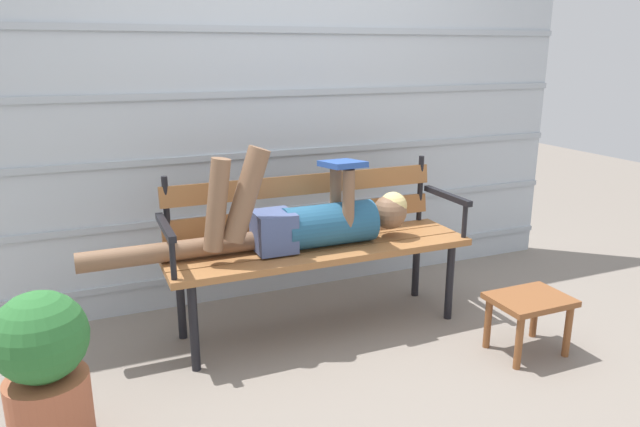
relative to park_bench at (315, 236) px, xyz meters
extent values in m
plane|color=gray|center=(0.00, -0.15, -0.52)|extent=(12.00, 12.00, 0.00)
cube|color=#B2BCC6|center=(0.00, 0.55, 0.55)|extent=(4.00, 0.06, 2.14)
cube|color=#A3ADB7|center=(0.00, 0.51, -0.34)|extent=(4.00, 0.02, 0.04)
cube|color=#A3ADB7|center=(0.00, 0.51, 0.02)|extent=(4.00, 0.02, 0.04)
cube|color=#A3ADB7|center=(0.00, 0.51, 0.38)|extent=(4.00, 0.02, 0.04)
cube|color=#A3ADB7|center=(0.00, 0.51, 0.73)|extent=(4.00, 0.02, 0.04)
cube|color=#A3ADB7|center=(0.00, 0.51, 1.09)|extent=(4.00, 0.02, 0.04)
cube|color=#9E6638|center=(0.00, -0.22, -0.05)|extent=(1.64, 0.14, 0.04)
cube|color=#9E6638|center=(0.00, -0.07, -0.05)|extent=(1.64, 0.14, 0.04)
cube|color=#9E6638|center=(0.00, 0.08, -0.05)|extent=(1.64, 0.14, 0.04)
cube|color=#9E6638|center=(0.00, 0.16, 0.07)|extent=(1.58, 0.05, 0.11)
cube|color=#9E6638|center=(0.00, 0.16, 0.25)|extent=(1.58, 0.05, 0.11)
cylinder|color=black|center=(-0.76, 0.16, 0.16)|extent=(0.03, 0.03, 0.40)
cylinder|color=black|center=(0.76, 0.16, 0.16)|extent=(0.03, 0.03, 0.40)
cylinder|color=black|center=(-0.72, -0.24, -0.29)|extent=(0.04, 0.04, 0.44)
cylinder|color=black|center=(0.72, -0.24, -0.29)|extent=(0.04, 0.04, 0.44)
cylinder|color=black|center=(-0.72, 0.11, -0.29)|extent=(0.04, 0.04, 0.44)
cylinder|color=black|center=(0.72, 0.11, -0.29)|extent=(0.04, 0.04, 0.44)
cube|color=black|center=(-0.80, -0.07, 0.16)|extent=(0.04, 0.43, 0.03)
cylinder|color=black|center=(-0.80, -0.24, 0.06)|extent=(0.03, 0.03, 0.20)
cube|color=black|center=(0.80, -0.07, 0.16)|extent=(0.04, 0.43, 0.03)
cylinder|color=black|center=(0.80, -0.24, 0.06)|extent=(0.03, 0.03, 0.20)
cylinder|color=#23567A|center=(0.05, -0.07, 0.08)|extent=(0.50, 0.23, 0.23)
cube|color=#475684|center=(-0.26, -0.07, 0.08)|extent=(0.20, 0.21, 0.20)
sphere|color=brown|center=(0.42, -0.07, 0.11)|extent=(0.19, 0.19, 0.19)
sphere|color=#E0C67A|center=(0.44, -0.07, 0.14)|extent=(0.16, 0.16, 0.16)
cylinder|color=brown|center=(-0.41, -0.13, 0.30)|extent=(0.26, 0.11, 0.48)
cylinder|color=brown|center=(-0.56, -0.13, 0.26)|extent=(0.15, 0.09, 0.46)
cylinder|color=brown|center=(-0.77, -0.01, 0.02)|extent=(0.87, 0.10, 0.10)
cylinder|color=brown|center=(0.13, -0.15, 0.23)|extent=(0.06, 0.06, 0.31)
cylinder|color=brown|center=(0.13, 0.01, 0.23)|extent=(0.06, 0.06, 0.31)
cube|color=#284C9E|center=(0.13, -0.07, 0.40)|extent=(0.19, 0.26, 0.05)
cube|color=brown|center=(0.86, -0.72, -0.23)|extent=(0.39, 0.29, 0.03)
cylinder|color=brown|center=(0.71, -0.84, -0.38)|extent=(0.04, 0.04, 0.27)
cylinder|color=brown|center=(1.02, -0.84, -0.38)|extent=(0.04, 0.04, 0.27)
cylinder|color=brown|center=(0.71, -0.61, -0.38)|extent=(0.04, 0.04, 0.27)
cylinder|color=brown|center=(1.02, -0.61, -0.38)|extent=(0.04, 0.04, 0.27)
cylinder|color=#AD5B3D|center=(-1.34, -0.60, -0.36)|extent=(0.31, 0.31, 0.30)
sphere|color=#2D7033|center=(-1.34, -0.60, -0.04)|extent=(0.35, 0.35, 0.35)
camera|label=1|loc=(-1.15, -2.78, 0.97)|focal=32.61mm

